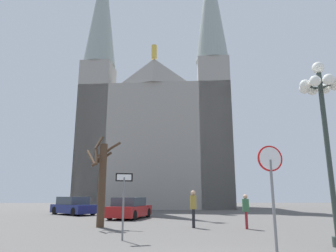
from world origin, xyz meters
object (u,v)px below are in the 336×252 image
(parked_car_near_navy, at_px, (74,206))
(pedestrian_walking, at_px, (193,205))
(pedestrian_standing, at_px, (246,208))
(stop_sign, at_px, (271,177))
(parked_car_far_red, at_px, (130,209))
(one_way_arrow_sign, at_px, (124,196))
(bare_tree, at_px, (102,179))
(street_lamp, at_px, (323,107))
(cathedral, at_px, (157,131))

(parked_car_near_navy, xyz_separation_m, pedestrian_walking, (8.63, -10.52, 0.41))
(parked_car_near_navy, distance_m, pedestrian_walking, 13.62)
(pedestrian_walking, bearing_deg, pedestrian_standing, -13.97)
(stop_sign, distance_m, parked_car_far_red, 14.10)
(parked_car_near_navy, relative_size, pedestrian_walking, 2.49)
(stop_sign, distance_m, one_way_arrow_sign, 5.24)
(bare_tree, bearing_deg, stop_sign, -50.63)
(pedestrian_standing, bearing_deg, bare_tree, 171.34)
(street_lamp, xyz_separation_m, parked_car_far_red, (-7.43, 11.95, -3.81))
(bare_tree, relative_size, pedestrian_standing, 2.92)
(one_way_arrow_sign, height_order, parked_car_far_red, one_way_arrow_sign)
(stop_sign, bearing_deg, cathedral, 95.87)
(pedestrian_walking, bearing_deg, parked_car_far_red, 120.63)
(one_way_arrow_sign, bearing_deg, pedestrian_standing, 32.94)
(street_lamp, distance_m, parked_car_near_navy, 20.83)
(one_way_arrow_sign, bearing_deg, parked_car_near_navy, 111.01)
(parked_car_near_navy, bearing_deg, pedestrian_walking, -50.64)
(stop_sign, relative_size, pedestrian_standing, 1.85)
(pedestrian_standing, bearing_deg, parked_car_far_red, 131.94)
(cathedral, height_order, pedestrian_walking, cathedral)
(street_lamp, relative_size, pedestrian_standing, 3.83)
(parked_car_far_red, height_order, pedestrian_standing, pedestrian_standing)
(street_lamp, xyz_separation_m, pedestrian_standing, (-1.33, 5.17, -3.52))
(stop_sign, bearing_deg, bare_tree, 129.37)
(stop_sign, relative_size, one_way_arrow_sign, 1.26)
(pedestrian_walking, bearing_deg, stop_sign, -78.46)
(street_lamp, distance_m, pedestrian_walking, 7.68)
(cathedral, distance_m, one_way_arrow_sign, 29.68)
(parked_car_near_navy, bearing_deg, pedestrian_standing, -45.15)
(one_way_arrow_sign, relative_size, pedestrian_walking, 1.31)
(bare_tree, relative_size, pedestrian_walking, 2.60)
(street_lamp, distance_m, parked_car_far_red, 14.58)
(bare_tree, relative_size, parked_car_far_red, 1.01)
(parked_car_far_red, distance_m, pedestrian_standing, 9.13)
(stop_sign, xyz_separation_m, bare_tree, (-6.05, 7.38, 0.33))
(cathedral, distance_m, parked_car_near_navy, 17.95)
(one_way_arrow_sign, height_order, pedestrian_standing, one_way_arrow_sign)
(bare_tree, bearing_deg, pedestrian_standing, -8.66)
(street_lamp, xyz_separation_m, pedestrian_walking, (-3.77, 5.77, -3.38))
(stop_sign, bearing_deg, pedestrian_standing, 80.72)
(pedestrian_walking, bearing_deg, street_lamp, -56.84)
(stop_sign, bearing_deg, one_way_arrow_sign, 147.86)
(bare_tree, bearing_deg, cathedral, 83.19)
(one_way_arrow_sign, distance_m, parked_car_near_navy, 15.72)
(cathedral, relative_size, pedestrian_standing, 22.23)
(parked_car_far_red, xyz_separation_m, pedestrian_walking, (3.66, -6.18, 0.42))
(cathedral, xyz_separation_m, stop_sign, (3.21, -31.21, -7.90))
(stop_sign, xyz_separation_m, parked_car_far_red, (-5.07, 13.08, -1.38))
(bare_tree, height_order, parked_car_near_navy, bare_tree)
(street_lamp, relative_size, parked_car_near_navy, 1.37)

